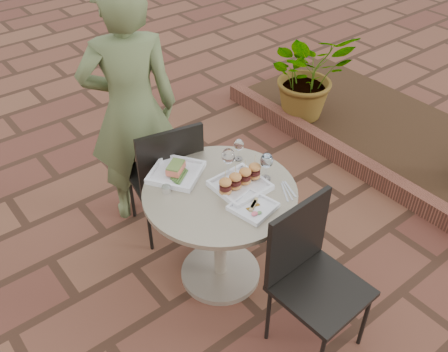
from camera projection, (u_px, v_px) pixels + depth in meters
ground at (220, 275)px, 3.32m from camera, size 60.00×60.00×0.00m
cafe_table at (220, 221)px, 3.03m from camera, size 0.90×0.90×0.73m
chair_far at (167, 172)px, 3.31m from camera, size 0.52×0.52×0.93m
chair_near at (310, 268)px, 2.65m from camera, size 0.46×0.46×0.93m
diner at (131, 110)px, 3.30m from camera, size 0.75×0.63×1.75m
plate_salmon at (176, 172)px, 2.98m from camera, size 0.40×0.40×0.08m
plate_sliders at (240, 182)px, 2.87m from camera, size 0.30×0.29×0.18m
plate_tuna at (253, 207)px, 2.74m from camera, size 0.25×0.25×0.03m
wine_glass_right at (267, 161)px, 2.88m from camera, size 0.08×0.08×0.18m
wine_glass_mid at (228, 157)px, 2.91m from camera, size 0.08×0.08×0.19m
wine_glass_far at (239, 145)px, 3.05m from camera, size 0.06×0.06×0.15m
steel_ramekin at (166, 189)px, 2.85m from camera, size 0.07×0.07×0.04m
cutlery_set at (287, 191)px, 2.87m from camera, size 0.14×0.19×0.00m
planter_curb at (346, 158)px, 4.24m from camera, size 0.12×3.00×0.15m
mulch_bed at (396, 134)px, 4.61m from camera, size 1.30×3.00×0.06m
potted_plant_a at (308, 74)px, 4.57m from camera, size 0.96×0.90×0.85m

